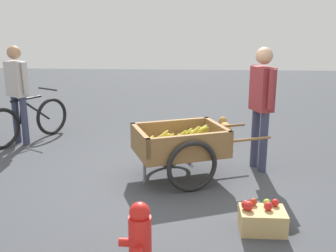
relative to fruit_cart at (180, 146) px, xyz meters
name	(u,v)px	position (x,y,z in m)	size (l,w,h in m)	color
ground_plane	(160,187)	(0.24, 0.31, -0.44)	(24.00, 24.00, 0.00)	#3D3F44
fruit_cart	(180,146)	(0.00, 0.00, 0.00)	(1.81, 1.31, 0.72)	olive
vendor_person	(262,98)	(-1.06, -0.42, 0.56)	(0.31, 0.54, 1.66)	#333851
bicycle	(28,121)	(2.61, -1.50, -0.08)	(0.90, 1.46, 0.85)	black
cyclist_person	(17,86)	(2.68, -1.37, 0.53)	(0.46, 0.36, 1.61)	#333851
dog	(225,128)	(-0.69, -1.58, -0.17)	(0.24, 0.67, 0.40)	#AD7A38
fire_hydrant	(139,242)	(0.25, 2.15, -0.10)	(0.25, 0.25, 0.67)	red
apple_crate	(262,219)	(-0.84, 1.30, -0.31)	(0.44, 0.32, 0.32)	tan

